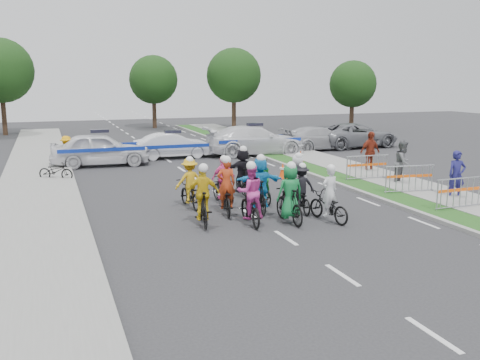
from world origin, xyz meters
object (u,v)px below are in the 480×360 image
object	(u,v)px
spectator_0	(457,175)
tree_2	(353,84)
rider_9	(223,185)
rider_7	(297,183)
rider_1	(290,199)
parked_bike	(56,171)
cone_0	(283,171)
tree_1	(234,76)
rider_3	(203,202)
tree_3	(0,71)
barrier_1	(409,180)
police_car_2	(255,140)
spectator_1	(403,163)
rider_0	(329,202)
barrier_0	(460,194)
police_car_0	(100,149)
rider_10	(190,188)
barrier_2	(367,168)
marshal_hiviz	(67,152)
rider_2	(250,201)
rider_4	(301,193)
rider_11	(242,175)
civilian_sedan	(319,138)
cone_1	(300,157)
spectator_2	(370,152)
rider_8	(261,185)
rider_6	(226,194)
civilian_suv	(356,135)
tree_4	(153,80)
rider_5	(260,188)

from	to	relation	value
spectator_0	tree_2	bearing A→B (deg)	79.80
rider_9	rider_7	bearing A→B (deg)	154.48
rider_1	parked_bike	size ratio (longest dim) A/B	1.22
cone_0	tree_1	xyz separation A→B (m)	(5.40, 21.86, 4.20)
rider_3	tree_3	world-z (taller)	tree_3
barrier_1	tree_2	xyz separation A→B (m)	(11.30, 22.51, 3.27)
rider_9	barrier_1	xyz separation A→B (m)	(7.03, -1.02, -0.11)
police_car_2	spectator_1	world-z (taller)	spectator_1
spectator_1	rider_3	bearing A→B (deg)	164.26
rider_0	barrier_0	world-z (taller)	rider_0
rider_0	spectator_1	distance (m)	7.01
police_car_0	spectator_0	distance (m)	16.67
rider_1	police_car_2	world-z (taller)	rider_1
rider_10	tree_3	world-z (taller)	tree_3
barrier_2	rider_0	bearing A→B (deg)	-132.51
rider_1	police_car_2	size ratio (longest dim) A/B	0.33
marshal_hiviz	barrier_0	size ratio (longest dim) A/B	0.77
rider_2	police_car_2	distance (m)	14.82
police_car_2	rider_2	bearing A→B (deg)	160.79
rider_4	rider_11	world-z (taller)	rider_11
rider_3	civilian_sedan	distance (m)	18.15
cone_1	police_car_2	bearing A→B (deg)	104.13
rider_1	cone_0	distance (m)	7.33
cone_1	rider_10	bearing A→B (deg)	-136.96
rider_1	spectator_2	xyz separation A→B (m)	(7.28, 6.76, 0.22)
rider_10	parked_bike	bearing A→B (deg)	-63.43
rider_8	rider_10	xyz separation A→B (m)	(-2.56, 0.13, 0.07)
civilian_sedan	barrier_1	size ratio (longest dim) A/B	2.44
tree_2	tree_3	xyz separation A→B (m)	(-27.00, 6.00, 1.05)
marshal_hiviz	tree_1	xyz separation A→B (m)	(14.14, 15.43, 3.76)
rider_8	rider_11	size ratio (longest dim) A/B	0.88
rider_0	rider_10	distance (m)	4.75
rider_1	rider_6	bearing A→B (deg)	-51.58
rider_9	tree_1	size ratio (longest dim) A/B	0.25
rider_8	civilian_sedan	size ratio (longest dim) A/B	0.34
rider_4	parked_bike	distance (m)	11.34
civilian_suv	barrier_0	distance (m)	16.59
spectator_1	cone_0	bearing A→B (deg)	109.90
spectator_0	cone_0	bearing A→B (deg)	138.63
rider_7	barrier_2	world-z (taller)	rider_7
cone_1	tree_2	distance (m)	19.04
rider_1	barrier_0	world-z (taller)	rider_1
spectator_0	parked_bike	size ratio (longest dim) A/B	1.14
rider_2	rider_7	xyz separation A→B (m)	(2.54, 2.02, -0.01)
rider_10	tree_4	bearing A→B (deg)	-103.84
rider_9	tree_3	world-z (taller)	tree_3
spectator_2	rider_9	bearing A→B (deg)	-165.80
rider_1	spectator_0	bearing A→B (deg)	-173.50
civilian_suv	cone_1	size ratio (longest dim) A/B	7.84
rider_5	rider_6	xyz separation A→B (m)	(-1.10, 0.20, -0.18)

